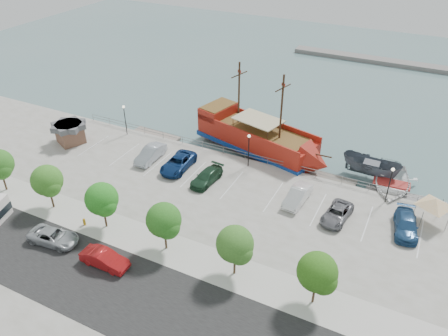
% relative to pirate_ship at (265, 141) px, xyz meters
% --- Properties ---
extents(ground, '(160.00, 160.00, 0.00)m').
position_rel_pirate_ship_xyz_m(ground, '(-0.14, -11.37, -2.00)').
color(ground, slate).
extents(street, '(100.00, 8.00, 0.04)m').
position_rel_pirate_ship_xyz_m(street, '(-0.14, -27.37, -0.99)').
color(street, black).
rests_on(street, land_slab).
extents(sidewalk, '(100.00, 4.00, 0.05)m').
position_rel_pirate_ship_xyz_m(sidewalk, '(-0.14, -21.37, -0.99)').
color(sidewalk, beige).
rests_on(sidewalk, land_slab).
extents(seawall_railing, '(50.00, 0.06, 1.00)m').
position_rel_pirate_ship_xyz_m(seawall_railing, '(-0.14, -3.57, -0.48)').
color(seawall_railing, gray).
rests_on(seawall_railing, land_slab).
extents(far_shore, '(40.00, 3.00, 0.80)m').
position_rel_pirate_ship_xyz_m(far_shore, '(9.86, 43.63, -1.60)').
color(far_shore, slate).
rests_on(far_shore, ground).
extents(pirate_ship, '(19.31, 9.58, 11.96)m').
position_rel_pirate_ship_xyz_m(pirate_ship, '(0.00, 0.00, 0.00)').
color(pirate_ship, '#A11E12').
rests_on(pirate_ship, ground).
extents(patrol_boat, '(7.28, 3.63, 2.70)m').
position_rel_pirate_ship_xyz_m(patrol_boat, '(13.28, 0.48, -0.65)').
color(patrol_boat, '#464C56').
rests_on(patrol_boat, ground).
extents(speedboat, '(6.29, 8.43, 1.67)m').
position_rel_pirate_ship_xyz_m(speedboat, '(15.96, -1.13, -1.17)').
color(speedboat, white).
rests_on(speedboat, ground).
extents(dock_west, '(7.14, 2.38, 0.40)m').
position_rel_pirate_ship_xyz_m(dock_west, '(-15.36, -2.17, -1.80)').
color(dock_west, gray).
rests_on(dock_west, ground).
extents(dock_mid, '(7.62, 2.42, 0.43)m').
position_rel_pirate_ship_xyz_m(dock_mid, '(8.50, -2.17, -1.79)').
color(dock_mid, slate).
rests_on(dock_mid, ground).
extents(dock_east, '(7.10, 2.57, 0.40)m').
position_rel_pirate_ship_xyz_m(dock_east, '(16.94, -2.17, -1.80)').
color(dock_east, gray).
rests_on(dock_east, ground).
extents(shed, '(4.45, 4.45, 2.76)m').
position_rel_pirate_ship_xyz_m(shed, '(-23.37, -9.89, 0.47)').
color(shed, brown).
rests_on(shed, land_slab).
extents(canopy_tent, '(4.89, 4.89, 3.26)m').
position_rel_pirate_ship_xyz_m(canopy_tent, '(20.36, -6.30, 1.83)').
color(canopy_tent, slate).
rests_on(canopy_tent, land_slab).
extents(street_van, '(5.11, 2.84, 1.35)m').
position_rel_pirate_ship_xyz_m(street_van, '(-11.05, -25.38, -0.33)').
color(street_van, '#A3A8AC').
rests_on(street_van, street).
extents(street_sedan, '(4.57, 1.67, 1.49)m').
position_rel_pirate_ship_xyz_m(street_sedan, '(-4.79, -25.60, -0.26)').
color(street_sedan, '#A81416').
rests_on(street_sedan, street).
extents(fire_hydrant, '(0.28, 0.28, 0.80)m').
position_rel_pirate_ship_xyz_m(fire_hydrant, '(-10.21, -22.17, -0.57)').
color(fire_hydrant, '#C08414').
rests_on(fire_hydrant, sidewalk).
extents(lamp_post_left, '(0.36, 0.36, 4.28)m').
position_rel_pirate_ship_xyz_m(lamp_post_left, '(-18.14, -4.87, 1.94)').
color(lamp_post_left, black).
rests_on(lamp_post_left, land_slab).
extents(lamp_post_mid, '(0.36, 0.36, 4.28)m').
position_rel_pirate_ship_xyz_m(lamp_post_mid, '(-0.14, -4.87, 1.94)').
color(lamp_post_mid, black).
rests_on(lamp_post_mid, land_slab).
extents(lamp_post_right, '(0.36, 0.36, 4.28)m').
position_rel_pirate_ship_xyz_m(lamp_post_right, '(15.86, -4.87, 1.94)').
color(lamp_post_right, black).
rests_on(lamp_post_right, land_slab).
extents(tree_b, '(3.30, 3.20, 5.00)m').
position_rel_pirate_ship_xyz_m(tree_b, '(-14.99, -21.45, 2.30)').
color(tree_b, '#473321').
rests_on(tree_b, sidewalk).
extents(tree_c, '(3.30, 3.20, 5.00)m').
position_rel_pirate_ship_xyz_m(tree_c, '(-7.99, -21.45, 2.30)').
color(tree_c, '#473321').
rests_on(tree_c, sidewalk).
extents(tree_d, '(3.30, 3.20, 5.00)m').
position_rel_pirate_ship_xyz_m(tree_d, '(-0.99, -21.45, 2.30)').
color(tree_d, '#473321').
rests_on(tree_d, sidewalk).
extents(tree_e, '(3.30, 3.20, 5.00)m').
position_rel_pirate_ship_xyz_m(tree_e, '(6.01, -21.45, 2.30)').
color(tree_e, '#473321').
rests_on(tree_e, sidewalk).
extents(tree_f, '(3.30, 3.20, 5.00)m').
position_rel_pirate_ship_xyz_m(tree_f, '(13.01, -21.45, 2.30)').
color(tree_f, '#473321').
rests_on(tree_f, sidewalk).
extents(parked_car_b, '(1.83, 5.03, 1.65)m').
position_rel_pirate_ship_xyz_m(parked_car_b, '(-11.46, -8.86, -0.18)').
color(parked_car_b, '#A4ACB5').
rests_on(parked_car_b, land_slab).
extents(parked_car_c, '(2.78, 5.69, 1.56)m').
position_rel_pirate_ship_xyz_m(parked_car_c, '(-7.36, -9.10, -0.22)').
color(parked_car_c, navy).
rests_on(parked_car_c, land_slab).
extents(parked_car_d, '(2.45, 5.02, 1.41)m').
position_rel_pirate_ship_xyz_m(parked_car_d, '(-2.96, -10.10, -0.30)').
color(parked_car_d, '#1C3E28').
rests_on(parked_car_d, land_slab).
extents(parked_car_f, '(2.07, 4.97, 1.60)m').
position_rel_pirate_ship_xyz_m(parked_car_f, '(7.44, -9.06, -0.20)').
color(parked_car_f, white).
rests_on(parked_car_f, land_slab).
extents(parked_car_g, '(2.77, 5.00, 1.33)m').
position_rel_pirate_ship_xyz_m(parked_car_g, '(11.90, -10.07, -0.34)').
color(parked_car_g, slate).
rests_on(parked_car_g, land_slab).
extents(parked_car_h, '(2.94, 5.44, 1.50)m').
position_rel_pirate_ship_xyz_m(parked_car_h, '(18.34, -8.88, -0.25)').
color(parked_car_h, navy).
rests_on(parked_car_h, land_slab).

